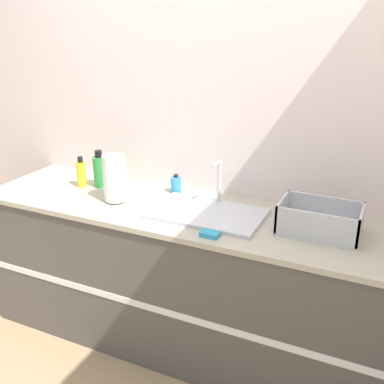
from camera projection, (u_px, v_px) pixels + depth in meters
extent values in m
plane|color=tan|center=(161.00, 374.00, 2.53)|extent=(12.00, 12.00, 0.00)
cube|color=silver|center=(210.00, 123.00, 2.64)|extent=(4.81, 0.06, 2.60)
cube|color=#514C47|center=(185.00, 280.00, 2.65)|extent=(2.41, 0.65, 0.86)
cube|color=white|center=(159.00, 310.00, 2.38)|extent=(2.41, 0.01, 0.04)
cube|color=#B2A893|center=(185.00, 211.00, 2.49)|extent=(2.44, 0.67, 0.03)
cube|color=silver|center=(207.00, 213.00, 2.40)|extent=(0.59, 0.37, 0.02)
cylinder|color=silver|center=(219.00, 182.00, 2.49)|extent=(0.02, 0.02, 0.23)
cylinder|color=silver|center=(216.00, 164.00, 2.41)|extent=(0.02, 0.10, 0.02)
cylinder|color=#4C4C51|center=(116.00, 200.00, 2.59)|extent=(0.10, 0.10, 0.01)
cylinder|color=white|center=(115.00, 178.00, 2.54)|extent=(0.13, 0.13, 0.26)
cube|color=#B7BABF|center=(318.00, 232.00, 2.20)|extent=(0.39, 0.24, 0.01)
cube|color=#B7BABF|center=(315.00, 227.00, 2.08)|extent=(0.39, 0.01, 0.14)
cube|color=#B7BABF|center=(324.00, 209.00, 2.27)|extent=(0.39, 0.01, 0.14)
cube|color=#B7BABF|center=(282.00, 211.00, 2.25)|extent=(0.01, 0.24, 0.14)
cube|color=#B7BABF|center=(361.00, 225.00, 2.10)|extent=(0.01, 0.24, 0.14)
cylinder|color=yellow|center=(81.00, 175.00, 2.79)|extent=(0.06, 0.06, 0.16)
cylinder|color=black|center=(80.00, 160.00, 2.75)|extent=(0.03, 0.03, 0.03)
cylinder|color=#2D8C3D|center=(100.00, 172.00, 2.78)|extent=(0.08, 0.08, 0.19)
cylinder|color=black|center=(98.00, 154.00, 2.74)|extent=(0.04, 0.04, 0.04)
cylinder|color=#338CCC|center=(176.00, 185.00, 2.70)|extent=(0.06, 0.06, 0.10)
cylinder|color=black|center=(176.00, 176.00, 2.67)|extent=(0.03, 0.03, 0.02)
cube|color=#3399BF|center=(210.00, 234.00, 2.17)|extent=(0.09, 0.06, 0.02)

